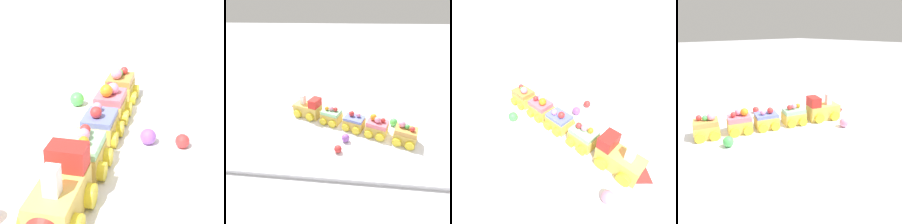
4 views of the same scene
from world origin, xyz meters
The scene contains 11 objects.
ground_plane centered at (0.00, 0.00, 0.00)m, with size 10.00×10.00×0.00m, color #B2B2B7.
display_board centered at (0.00, 0.00, 0.01)m, with size 0.74×0.39×0.01m, color white.
cake_train_locomotive centered at (0.14, -0.09, 0.04)m, with size 0.13×0.09×0.08m.
cake_car_mint centered at (0.04, -0.05, 0.04)m, with size 0.08×0.09×0.06m.
cake_car_blueberry centered at (-0.04, -0.02, 0.03)m, with size 0.08×0.09×0.06m.
cake_car_strawberry centered at (-0.12, 0.01, 0.04)m, with size 0.08×0.09×0.07m.
cake_car_caramel centered at (-0.20, 0.04, 0.04)m, with size 0.08×0.09×0.07m.
gumball_pink centered at (0.13, -0.17, 0.03)m, with size 0.03×0.03×0.03m, color pink.
gumball_purple centered at (-0.02, 0.05, 0.02)m, with size 0.03×0.03×0.03m, color #9956C6.
gumball_red centered at (0.00, 0.10, 0.02)m, with size 0.02×0.02×0.02m, color red.
gumball_green centered at (-0.18, -0.05, 0.03)m, with size 0.03×0.03×0.03m, color #4CBC56.
Camera 3 is at (0.11, -0.34, 0.36)m, focal length 28.00 mm.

